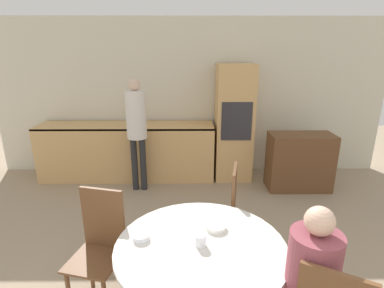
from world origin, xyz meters
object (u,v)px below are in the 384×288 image
(person_standing, at_px, (137,122))
(cup, at_px, (201,240))
(sideboard, at_px, (300,162))
(person_seated, at_px, (312,286))
(chair_far_left, at_px, (100,242))
(bowl_far, at_px, (216,227))
(dining_table, at_px, (201,269))
(chair_far_right, at_px, (225,209))
(bowl_centre, at_px, (141,237))
(oven_unit, at_px, (234,123))

(person_standing, relative_size, cup, 19.64)
(sideboard, bearing_deg, person_seated, -108.59)
(chair_far_left, bearing_deg, bowl_far, 7.54)
(chair_far_left, relative_size, bowl_far, 6.14)
(sideboard, relative_size, dining_table, 0.76)
(chair_far_right, relative_size, person_seated, 0.80)
(person_seated, bearing_deg, chair_far_right, 107.36)
(chair_far_left, distance_m, bowl_centre, 0.51)
(oven_unit, height_order, person_standing, oven_unit)
(person_standing, bearing_deg, bowl_centre, -80.03)
(sideboard, bearing_deg, cup, -123.23)
(dining_table, relative_size, chair_far_left, 1.24)
(cup, relative_size, bowl_far, 0.53)
(chair_far_right, distance_m, cup, 0.93)
(dining_table, relative_size, cup, 14.34)
(sideboard, bearing_deg, dining_table, -123.30)
(bowl_centre, bearing_deg, chair_far_right, 47.38)
(person_seated, height_order, bowl_centre, person_seated)
(bowl_far, bearing_deg, sideboard, 56.59)
(person_seated, bearing_deg, bowl_far, 132.32)
(oven_unit, bearing_deg, bowl_far, -100.77)
(cup, bearing_deg, dining_table, 81.86)
(chair_far_left, bearing_deg, person_standing, 104.54)
(sideboard, xyz_separation_m, bowl_centre, (-2.05, -2.39, 0.33))
(chair_far_right, relative_size, bowl_centre, 8.21)
(chair_far_right, height_order, person_standing, person_standing)
(oven_unit, relative_size, chair_far_left, 1.88)
(sideboard, distance_m, cup, 2.97)
(chair_far_left, distance_m, cup, 0.92)
(cup, height_order, bowl_centre, cup)
(chair_far_right, relative_size, cup, 11.53)
(dining_table, bearing_deg, person_standing, 109.38)
(chair_far_left, xyz_separation_m, cup, (0.83, -0.32, 0.24))
(bowl_centre, bearing_deg, chair_far_left, 148.71)
(sideboard, bearing_deg, bowl_centre, -130.71)
(sideboard, height_order, chair_far_left, chair_far_left)
(chair_far_right, bearing_deg, dining_table, -6.35)
(oven_unit, bearing_deg, cup, -102.40)
(bowl_far, bearing_deg, person_seated, -47.68)
(cup, xyz_separation_m, bowl_far, (0.13, 0.21, -0.03))
(sideboard, height_order, person_seated, person_seated)
(sideboard, relative_size, cup, 10.96)
(bowl_far, bearing_deg, chair_far_left, 173.63)
(oven_unit, height_order, bowl_far, oven_unit)
(person_standing, height_order, bowl_far, person_standing)
(oven_unit, height_order, person_seated, oven_unit)
(person_standing, bearing_deg, oven_unit, 18.16)
(oven_unit, relative_size, person_standing, 1.10)
(oven_unit, relative_size, bowl_centre, 15.42)
(chair_far_left, height_order, chair_far_right, same)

